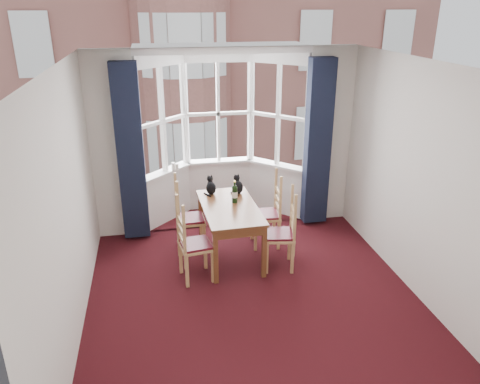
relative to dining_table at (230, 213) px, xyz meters
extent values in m
plane|color=black|center=(0.11, -1.23, -0.68)|extent=(4.50, 4.50, 0.00)
plane|color=white|center=(0.11, -1.23, 2.12)|extent=(4.50, 4.50, 0.00)
plane|color=silver|center=(-1.89, -1.23, 0.72)|extent=(0.00, 4.50, 4.50)
plane|color=silver|center=(2.11, -1.23, 0.72)|extent=(0.00, 4.50, 4.50)
plane|color=silver|center=(0.11, -3.48, 0.72)|extent=(4.00, 0.00, 4.00)
cube|color=silver|center=(-1.54, 1.02, 0.72)|extent=(0.70, 0.12, 2.80)
cube|color=silver|center=(1.76, 1.02, 0.72)|extent=(0.70, 0.12, 2.80)
cube|color=#151B30|center=(-1.31, 0.84, 0.67)|extent=(0.38, 0.22, 2.60)
cube|color=#151B30|center=(1.53, 0.84, 0.67)|extent=(0.38, 0.22, 2.60)
cube|color=brown|center=(0.00, 0.00, 0.08)|extent=(0.79, 1.41, 0.04)
cube|color=brown|center=(-0.29, -0.65, -0.31)|extent=(0.06, 0.06, 0.74)
cube|color=brown|center=(-0.34, 0.63, -0.31)|extent=(0.06, 0.06, 0.74)
cube|color=brown|center=(0.34, -0.63, -0.31)|extent=(0.06, 0.06, 0.74)
cube|color=brown|center=(0.29, 0.65, -0.31)|extent=(0.06, 0.06, 0.74)
cube|color=tan|center=(-0.53, -0.48, -0.20)|extent=(0.46, 0.48, 0.06)
cube|color=#4E0D18|center=(-0.53, -0.48, -0.18)|extent=(0.41, 0.43, 0.03)
cube|color=tan|center=(-0.52, 0.31, -0.20)|extent=(0.41, 0.43, 0.06)
cube|color=#4E0D18|center=(-0.52, 0.31, -0.18)|extent=(0.37, 0.39, 0.03)
cube|color=tan|center=(0.60, -0.40, -0.20)|extent=(0.47, 0.48, 0.06)
cube|color=#4E0D18|center=(0.60, -0.40, -0.18)|extent=(0.42, 0.44, 0.03)
cube|color=tan|center=(0.57, 0.26, -0.20)|extent=(0.43, 0.45, 0.06)
cube|color=#4E0D18|center=(0.57, 0.26, -0.18)|extent=(0.38, 0.40, 0.03)
ellipsoid|color=black|center=(-0.19, 0.49, 0.19)|extent=(0.16, 0.20, 0.19)
sphere|color=black|center=(-0.20, 0.56, 0.31)|extent=(0.10, 0.10, 0.09)
cone|color=black|center=(-0.22, 0.56, 0.36)|extent=(0.03, 0.03, 0.04)
cone|color=black|center=(-0.17, 0.56, 0.36)|extent=(0.03, 0.03, 0.04)
ellipsoid|color=black|center=(0.20, 0.46, 0.19)|extent=(0.17, 0.21, 0.19)
sphere|color=black|center=(0.19, 0.52, 0.31)|extent=(0.10, 0.10, 0.09)
cone|color=black|center=(0.17, 0.52, 0.36)|extent=(0.04, 0.04, 0.04)
cone|color=black|center=(0.22, 0.53, 0.36)|extent=(0.04, 0.04, 0.04)
cylinder|color=black|center=(0.09, 0.12, 0.21)|extent=(0.08, 0.08, 0.23)
sphere|color=black|center=(0.09, 0.12, 0.32)|extent=(0.07, 0.07, 0.07)
cylinder|color=black|center=(0.09, 0.12, 0.36)|extent=(0.03, 0.03, 0.10)
cylinder|color=gold|center=(0.09, 0.12, 0.41)|extent=(0.03, 0.03, 0.02)
cylinder|color=silver|center=(0.09, 0.12, 0.22)|extent=(0.08, 0.08, 0.09)
cylinder|color=white|center=(-0.69, 1.37, 0.26)|extent=(0.06, 0.06, 0.13)
cylinder|color=white|center=(-0.63, 1.40, 0.25)|extent=(0.06, 0.06, 0.10)
plane|color=#333335|center=(0.11, 31.02, -6.68)|extent=(80.00, 80.00, 0.00)
cube|color=#9C5B50|center=(0.11, 13.02, 0.32)|extent=(18.00, 6.00, 14.00)
cylinder|color=#9C5B50|center=(0.11, 10.02, 0.32)|extent=(3.20, 3.20, 14.00)
camera|label=1|loc=(-0.95, -5.81, 2.69)|focal=35.00mm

